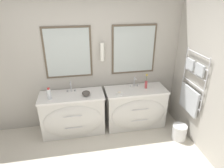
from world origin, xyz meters
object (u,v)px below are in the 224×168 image
vanity_left (73,114)px  amenity_bowl (86,93)px  flower_vase (146,83)px  vanity_right (136,108)px  toiletry_bottle (49,94)px  waste_bin (179,132)px

vanity_left → amenity_bowl: amenity_bowl is taller
amenity_bowl → flower_vase: bearing=5.0°
vanity_right → vanity_left: bearing=180.0°
vanity_left → flower_vase: size_ratio=3.97×
vanity_left → toiletry_bottle: (-0.37, -0.05, 0.48)m
waste_bin → flower_vase: bearing=126.8°
vanity_right → waste_bin: vanity_right is taller
vanity_right → toiletry_bottle: toiletry_bottle is taller
vanity_right → toiletry_bottle: (-1.58, -0.05, 0.48)m
flower_vase → amenity_bowl: bearing=-175.0°
amenity_bowl → flower_vase: (1.15, 0.10, 0.07)m
waste_bin → vanity_right: bearing=139.8°
flower_vase → waste_bin: 1.08m
vanity_right → amenity_bowl: (-0.95, -0.04, 0.43)m
amenity_bowl → flower_vase: size_ratio=0.50×
vanity_left → waste_bin: (1.89, -0.57, -0.25)m
vanity_left → toiletry_bottle: toiletry_bottle is taller
flower_vase → vanity_left: bearing=-177.7°
vanity_left → vanity_right: (1.21, 0.00, 0.00)m
vanity_right → amenity_bowl: 1.04m
toiletry_bottle → vanity_right: bearing=1.9°
vanity_left → toiletry_bottle: bearing=-172.0°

